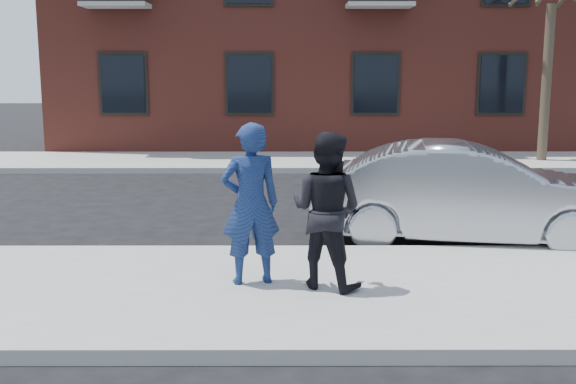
{
  "coord_description": "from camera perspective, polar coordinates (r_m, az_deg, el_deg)",
  "views": [
    {
      "loc": [
        -2.6,
        -7.54,
        2.53
      ],
      "look_at": [
        -2.57,
        0.4,
        1.12
      ],
      "focal_mm": 42.0,
      "sensor_mm": 36.0,
      "label": 1
    }
  ],
  "objects": [
    {
      "name": "man_hoodie",
      "position": [
        7.62,
        -3.2,
        -1.01
      ],
      "size": [
        0.76,
        0.59,
        1.85
      ],
      "rotation": [
        0.0,
        0.0,
        3.38
      ],
      "color": "navy",
      "rests_on": "near_sidewalk"
    },
    {
      "name": "far_sidewalk",
      "position": [
        19.13,
        7.65,
        2.59
      ],
      "size": [
        50.0,
        3.5,
        0.15
      ],
      "primitive_type": "cube",
      "color": "gray",
      "rests_on": "ground"
    },
    {
      "name": "near_sidewalk",
      "position": [
        8.12,
        18.69,
        -8.11
      ],
      "size": [
        50.0,
        3.5,
        0.15
      ],
      "primitive_type": "cube",
      "color": "gray",
      "rests_on": "ground"
    },
    {
      "name": "silver_sedan",
      "position": [
        10.36,
        15.04,
        -0.17
      ],
      "size": [
        4.78,
        2.29,
        1.51
      ],
      "primitive_type": "imported",
      "rotation": [
        0.0,
        0.0,
        1.41
      ],
      "color": "#999BA3",
      "rests_on": "ground"
    },
    {
      "name": "far_curb",
      "position": [
        17.36,
        8.45,
        1.81
      ],
      "size": [
        50.0,
        0.1,
        0.15
      ],
      "primitive_type": "cube",
      "color": "#999691",
      "rests_on": "ground"
    },
    {
      "name": "ground",
      "position": [
        8.37,
        18.11,
        -8.08
      ],
      "size": [
        100.0,
        100.0,
        0.0
      ],
      "primitive_type": "plane",
      "color": "black",
      "rests_on": "ground"
    },
    {
      "name": "man_peacoat",
      "position": [
        7.49,
        3.28,
        -1.57
      ],
      "size": [
        1.06,
        0.99,
        1.75
      ],
      "rotation": [
        0.0,
        0.0,
        2.64
      ],
      "color": "black",
      "rests_on": "near_sidewalk"
    },
    {
      "name": "near_curb",
      "position": [
        9.77,
        15.32,
        -4.88
      ],
      "size": [
        50.0,
        0.1,
        0.15
      ],
      "primitive_type": "cube",
      "color": "#999691",
      "rests_on": "ground"
    }
  ]
}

